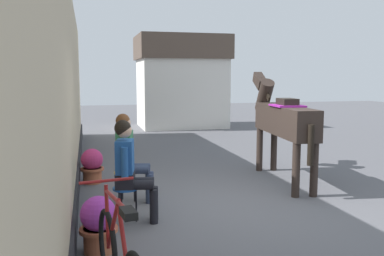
# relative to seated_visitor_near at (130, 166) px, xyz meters

# --- Properties ---
(ground_plane) EXTENTS (40.00, 40.00, 0.00)m
(ground_plane) POSITION_rel_seated_visitor_near_xyz_m (1.66, 3.39, -0.78)
(ground_plane) COLOR #56565B
(pub_facade_wall) EXTENTS (0.34, 14.00, 3.40)m
(pub_facade_wall) POSITION_rel_seated_visitor_near_xyz_m (-0.88, 1.89, 0.76)
(pub_facade_wall) COLOR #CCB793
(pub_facade_wall) RESTS_ON ground_plane
(distant_cottage) EXTENTS (3.40, 2.60, 3.50)m
(distant_cottage) POSITION_rel_seated_visitor_near_xyz_m (3.06, 10.30, 1.02)
(distant_cottage) COLOR silver
(distant_cottage) RESTS_ON ground_plane
(seated_visitor_near) EXTENTS (0.61, 0.48, 1.39)m
(seated_visitor_near) POSITION_rel_seated_visitor_near_xyz_m (0.00, 0.00, 0.00)
(seated_visitor_near) COLOR #194C99
(seated_visitor_near) RESTS_ON ground_plane
(seated_visitor_far) EXTENTS (0.61, 0.48, 1.39)m
(seated_visitor_far) POSITION_rel_seated_visitor_near_xyz_m (0.08, 0.92, 0.00)
(seated_visitor_far) COLOR gold
(seated_visitor_far) RESTS_ON ground_plane
(saddled_horse_center) EXTENTS (0.67, 2.99, 2.06)m
(saddled_horse_center) POSITION_rel_seated_visitor_near_xyz_m (2.99, 1.56, 0.38)
(saddled_horse_center) COLOR #2D231E
(saddled_horse_center) RESTS_ON ground_plane
(flower_planter_near) EXTENTS (0.43, 0.43, 0.64)m
(flower_planter_near) POSITION_rel_seated_visitor_near_xyz_m (-0.45, -0.89, -0.44)
(flower_planter_near) COLOR #A85638
(flower_planter_near) RESTS_ON ground_plane
(flower_planter_far) EXTENTS (0.43, 0.43, 0.64)m
(flower_planter_far) POSITION_rel_seated_visitor_near_xyz_m (-0.47, 2.25, -0.44)
(flower_planter_far) COLOR #A85638
(flower_planter_far) RESTS_ON ground_plane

